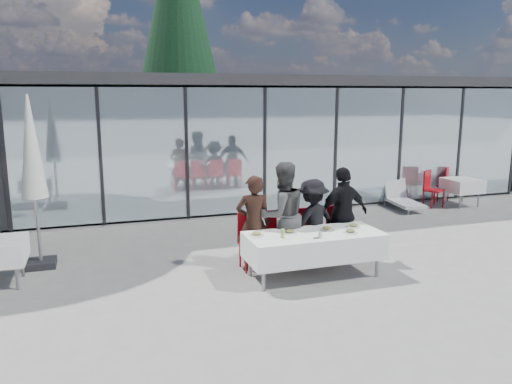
% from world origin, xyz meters
% --- Properties ---
extents(ground, '(90.00, 90.00, 0.00)m').
position_xyz_m(ground, '(0.00, 0.00, 0.00)').
color(ground, gray).
rests_on(ground, ground).
extents(pavilion, '(14.80, 8.80, 3.44)m').
position_xyz_m(pavilion, '(2.00, 8.16, 2.15)').
color(pavilion, gray).
rests_on(pavilion, ground).
extents(treeline, '(62.50, 2.00, 4.40)m').
position_xyz_m(treeline, '(-2.00, 28.00, 2.20)').
color(treeline, black).
rests_on(treeline, ground).
extents(dining_table, '(2.26, 0.96, 0.75)m').
position_xyz_m(dining_table, '(0.38, -0.37, 0.54)').
color(dining_table, white).
rests_on(dining_table, ground).
extents(diner_a, '(0.67, 0.67, 1.66)m').
position_xyz_m(diner_a, '(-0.46, 0.25, 0.83)').
color(diner_a, '#311C15').
rests_on(diner_a, ground).
extents(diner_chair_a, '(0.44, 0.44, 0.97)m').
position_xyz_m(diner_chair_a, '(-0.46, 0.38, 0.54)').
color(diner_chair_a, '#B50C16').
rests_on(diner_chair_a, ground).
extents(diner_b, '(1.02, 1.02, 1.87)m').
position_xyz_m(diner_b, '(0.06, 0.25, 0.93)').
color(diner_b, '#4D4D4D').
rests_on(diner_b, ground).
extents(diner_chair_b, '(0.44, 0.44, 0.97)m').
position_xyz_m(diner_chair_b, '(0.06, 0.38, 0.54)').
color(diner_chair_b, '#B50C16').
rests_on(diner_chair_b, ground).
extents(diner_c, '(1.25, 1.25, 1.54)m').
position_xyz_m(diner_c, '(0.63, 0.25, 0.77)').
color(diner_c, black).
rests_on(diner_c, ground).
extents(diner_chair_c, '(0.44, 0.44, 0.97)m').
position_xyz_m(diner_chair_c, '(0.63, 0.38, 0.54)').
color(diner_chair_c, '#B50C16').
rests_on(diner_chair_c, ground).
extents(diner_d, '(1.12, 1.12, 1.72)m').
position_xyz_m(diner_d, '(1.24, 0.25, 0.86)').
color(diner_d, black).
rests_on(diner_d, ground).
extents(diner_chair_d, '(0.44, 0.44, 0.97)m').
position_xyz_m(diner_chair_d, '(1.24, 0.38, 0.54)').
color(diner_chair_d, '#B50C16').
rests_on(diner_chair_d, ground).
extents(plate_a, '(0.24, 0.24, 0.07)m').
position_xyz_m(plate_a, '(-0.57, -0.22, 0.78)').
color(plate_a, white).
rests_on(plate_a, dining_table).
extents(plate_b, '(0.24, 0.24, 0.07)m').
position_xyz_m(plate_b, '(-0.00, -0.26, 0.78)').
color(plate_b, white).
rests_on(plate_b, dining_table).
extents(plate_c, '(0.24, 0.24, 0.07)m').
position_xyz_m(plate_c, '(0.67, -0.26, 0.78)').
color(plate_c, white).
rests_on(plate_c, dining_table).
extents(plate_d, '(0.24, 0.24, 0.07)m').
position_xyz_m(plate_d, '(1.18, -0.25, 0.78)').
color(plate_d, white).
rests_on(plate_d, dining_table).
extents(plate_extra, '(0.24, 0.24, 0.07)m').
position_xyz_m(plate_extra, '(0.95, -0.55, 0.78)').
color(plate_extra, white).
rests_on(plate_extra, dining_table).
extents(juice_bottle, '(0.06, 0.06, 0.15)m').
position_xyz_m(juice_bottle, '(-0.21, -0.47, 0.82)').
color(juice_bottle, '#98B94D').
rests_on(juice_bottle, dining_table).
extents(drinking_glasses, '(0.07, 0.07, 0.10)m').
position_xyz_m(drinking_glasses, '(0.35, -0.66, 0.80)').
color(drinking_glasses, silver).
rests_on(drinking_glasses, dining_table).
extents(folded_eyeglasses, '(0.14, 0.03, 0.01)m').
position_xyz_m(folded_eyeglasses, '(0.31, -0.67, 0.76)').
color(folded_eyeglasses, black).
rests_on(folded_eyeglasses, dining_table).
extents(spare_table_right, '(0.86, 0.86, 0.74)m').
position_xyz_m(spare_table_right, '(6.48, 3.32, 0.55)').
color(spare_table_right, white).
rests_on(spare_table_right, ground).
extents(spare_chair_a, '(0.61, 0.61, 0.97)m').
position_xyz_m(spare_chair_a, '(5.62, 3.52, 0.54)').
color(spare_chair_a, '#B50C16').
rests_on(spare_chair_a, ground).
extents(spare_chair_b, '(0.62, 0.62, 0.97)m').
position_xyz_m(spare_chair_b, '(6.41, 4.03, 0.54)').
color(spare_chair_b, '#B50C16').
rests_on(spare_chair_b, ground).
extents(market_umbrella, '(0.50, 0.50, 3.00)m').
position_xyz_m(market_umbrella, '(-3.99, 1.56, 1.94)').
color(market_umbrella, black).
rests_on(market_umbrella, ground).
extents(lounger, '(0.75, 1.39, 0.72)m').
position_xyz_m(lounger, '(4.75, 3.56, 0.26)').
color(lounger, silver).
rests_on(lounger, ground).
extents(conifer_tree, '(4.00, 4.00, 10.50)m').
position_xyz_m(conifer_tree, '(0.50, 13.00, 5.99)').
color(conifer_tree, '#382316').
rests_on(conifer_tree, ground).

